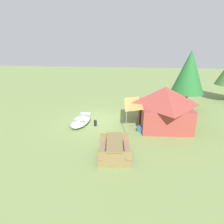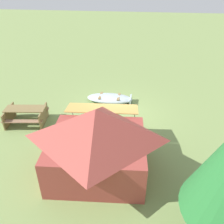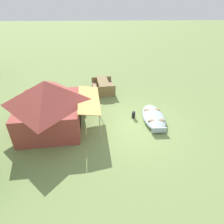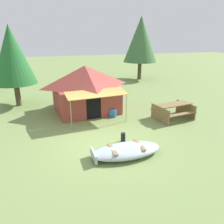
{
  "view_description": "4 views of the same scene",
  "coord_description": "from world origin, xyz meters",
  "px_view_note": "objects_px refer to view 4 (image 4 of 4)",
  "views": [
    {
      "loc": [
        11.2,
        2.32,
        4.66
      ],
      "look_at": [
        0.65,
        0.79,
        0.95
      ],
      "focal_mm": 28.88,
      "sensor_mm": 36.0,
      "label": 1
    },
    {
      "loc": [
        -1.33,
        10.09,
        6.13
      ],
      "look_at": [
        -0.01,
        1.14,
        0.79
      ],
      "focal_mm": 36.93,
      "sensor_mm": 36.0,
      "label": 2
    },
    {
      "loc": [
        -8.26,
        1.21,
        6.05
      ],
      "look_at": [
        0.21,
        0.92,
        0.74
      ],
      "focal_mm": 31.57,
      "sensor_mm": 36.0,
      "label": 3
    },
    {
      "loc": [
        -2.06,
        -7.78,
        4.07
      ],
      "look_at": [
        0.7,
        1.04,
        0.83
      ],
      "focal_mm": 35.22,
      "sensor_mm": 36.0,
      "label": 4
    }
  ],
  "objects_px": {
    "pine_tree_far_center": "(141,39)",
    "pine_tree_back_left": "(12,55)",
    "cooler_box": "(113,112)",
    "fuel_can": "(123,137)",
    "beached_rowboat": "(126,151)",
    "picnic_table": "(173,110)",
    "canvas_cabin_tent": "(85,88)"
  },
  "relations": [
    {
      "from": "canvas_cabin_tent",
      "to": "pine_tree_far_center",
      "type": "xyz_separation_m",
      "value": [
        6.8,
        7.87,
        2.38
      ]
    },
    {
      "from": "picnic_table",
      "to": "fuel_can",
      "type": "bearing_deg",
      "value": -153.23
    },
    {
      "from": "beached_rowboat",
      "to": "pine_tree_far_center",
      "type": "height_order",
      "value": "pine_tree_far_center"
    },
    {
      "from": "picnic_table",
      "to": "pine_tree_far_center",
      "type": "xyz_separation_m",
      "value": [
        2.8,
        10.46,
        3.21
      ]
    },
    {
      "from": "canvas_cabin_tent",
      "to": "fuel_can",
      "type": "xyz_separation_m",
      "value": [
        0.67,
        -4.27,
        -1.13
      ]
    },
    {
      "from": "canvas_cabin_tent",
      "to": "pine_tree_back_left",
      "type": "relative_size",
      "value": 0.91
    },
    {
      "from": "fuel_can",
      "to": "pine_tree_far_center",
      "type": "xyz_separation_m",
      "value": [
        6.13,
        12.14,
        3.51
      ]
    },
    {
      "from": "cooler_box",
      "to": "pine_tree_far_center",
      "type": "distance_m",
      "value": 11.28
    },
    {
      "from": "pine_tree_far_center",
      "to": "pine_tree_back_left",
      "type": "bearing_deg",
      "value": -151.74
    },
    {
      "from": "cooler_box",
      "to": "fuel_can",
      "type": "relative_size",
      "value": 1.32
    },
    {
      "from": "beached_rowboat",
      "to": "pine_tree_back_left",
      "type": "height_order",
      "value": "pine_tree_back_left"
    },
    {
      "from": "fuel_can",
      "to": "pine_tree_back_left",
      "type": "bearing_deg",
      "value": 124.29
    },
    {
      "from": "canvas_cabin_tent",
      "to": "fuel_can",
      "type": "distance_m",
      "value": 4.47
    },
    {
      "from": "picnic_table",
      "to": "beached_rowboat",
      "type": "bearing_deg",
      "value": -142.92
    },
    {
      "from": "fuel_can",
      "to": "pine_tree_back_left",
      "type": "height_order",
      "value": "pine_tree_back_left"
    },
    {
      "from": "picnic_table",
      "to": "fuel_can",
      "type": "distance_m",
      "value": 3.75
    },
    {
      "from": "cooler_box",
      "to": "fuel_can",
      "type": "height_order",
      "value": "cooler_box"
    },
    {
      "from": "picnic_table",
      "to": "pine_tree_back_left",
      "type": "relative_size",
      "value": 0.44
    },
    {
      "from": "picnic_table",
      "to": "fuel_can",
      "type": "relative_size",
      "value": 5.46
    },
    {
      "from": "pine_tree_far_center",
      "to": "beached_rowboat",
      "type": "bearing_deg",
      "value": -115.92
    },
    {
      "from": "cooler_box",
      "to": "pine_tree_far_center",
      "type": "relative_size",
      "value": 0.09
    },
    {
      "from": "cooler_box",
      "to": "pine_tree_back_left",
      "type": "xyz_separation_m",
      "value": [
        -4.96,
        3.49,
        2.81
      ]
    },
    {
      "from": "beached_rowboat",
      "to": "canvas_cabin_tent",
      "type": "xyz_separation_m",
      "value": [
        -0.38,
        5.33,
        1.12
      ]
    },
    {
      "from": "fuel_can",
      "to": "pine_tree_back_left",
      "type": "xyz_separation_m",
      "value": [
        -4.41,
        6.47,
        2.81
      ]
    },
    {
      "from": "fuel_can",
      "to": "cooler_box",
      "type": "bearing_deg",
      "value": 79.62
    },
    {
      "from": "beached_rowboat",
      "to": "picnic_table",
      "type": "xyz_separation_m",
      "value": [
        3.62,
        2.74,
        0.29
      ]
    },
    {
      "from": "canvas_cabin_tent",
      "to": "picnic_table",
      "type": "bearing_deg",
      "value": -32.94
    },
    {
      "from": "cooler_box",
      "to": "fuel_can",
      "type": "xyz_separation_m",
      "value": [
        -0.55,
        -2.99,
        -0.01
      ]
    },
    {
      "from": "picnic_table",
      "to": "fuel_can",
      "type": "height_order",
      "value": "picnic_table"
    },
    {
      "from": "picnic_table",
      "to": "cooler_box",
      "type": "relative_size",
      "value": 4.14
    },
    {
      "from": "canvas_cabin_tent",
      "to": "picnic_table",
      "type": "distance_m",
      "value": 4.84
    },
    {
      "from": "canvas_cabin_tent",
      "to": "fuel_can",
      "type": "bearing_deg",
      "value": -81.15
    }
  ]
}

